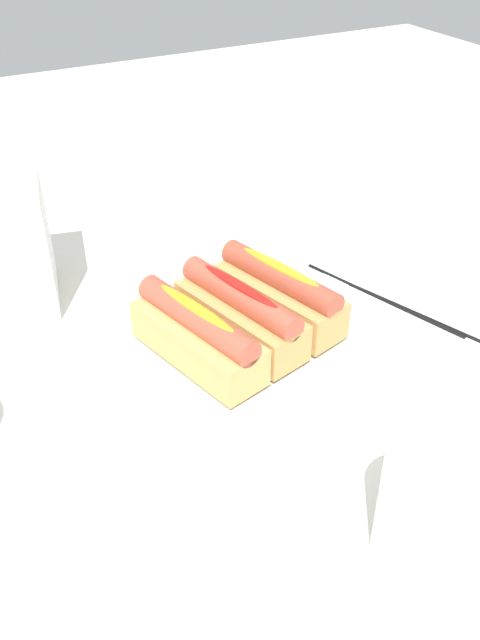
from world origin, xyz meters
name	(u,v)px	position (x,y,z in m)	size (l,w,h in m)	color
ground_plane	(247,375)	(0.00, 0.00, 0.00)	(2.40, 2.40, 0.00)	silver
serving_bowl	(240,347)	(0.03, -0.01, 0.02)	(0.32, 0.32, 0.03)	white
hotdog_front	(279,293)	(0.04, -0.06, 0.06)	(0.16, 0.09, 0.06)	tan
hotdog_back	(240,314)	(0.03, -0.01, 0.06)	(0.16, 0.08, 0.06)	tan
hotdog_side	(197,336)	(0.01, 0.05, 0.06)	(0.16, 0.09, 0.06)	tan
water_glass	(423,516)	(-0.24, -0.01, 0.04)	(0.07, 0.07, 0.09)	white
napkin_box	(29,242)	(0.24, 0.15, 0.07)	(0.11, 0.04, 0.15)	white
chopstick_near	(381,297)	(0.05, -0.21, 0.00)	(0.01, 0.01, 0.22)	black
chopstick_far	(406,307)	(0.02, -0.22, 0.00)	(0.01, 0.01, 0.22)	black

